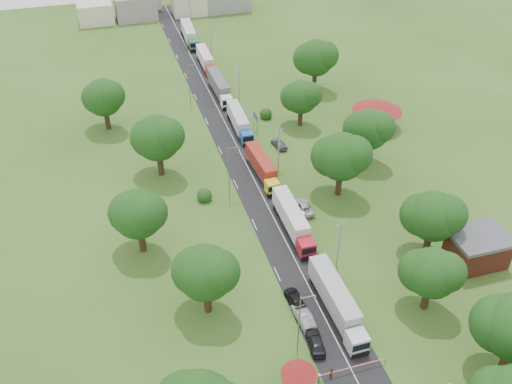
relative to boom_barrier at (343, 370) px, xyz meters
name	(u,v)px	position (x,y,z in m)	size (l,w,h in m)	color
ground	(287,244)	(1.36, 25.00, -0.89)	(260.00, 260.00, 0.00)	#2B511B
road	(252,175)	(1.36, 45.00, -0.89)	(8.00, 200.00, 0.04)	black
boom_barrier	(343,370)	(0.00, 0.00, 0.00)	(9.22, 0.35, 1.18)	slate
guard_booth	(299,375)	(-5.84, 0.00, 1.27)	(4.40, 4.40, 3.45)	beige
info_sign	(256,119)	(6.56, 60.00, 2.11)	(0.12, 3.10, 4.10)	slate
pole_1	(339,243)	(6.86, 18.00, 3.79)	(1.60, 0.24, 9.00)	gray
pole_2	(279,146)	(6.86, 46.00, 3.79)	(1.60, 0.24, 9.00)	gray
pole_3	(239,83)	(6.86, 74.00, 3.79)	(1.60, 0.24, 9.00)	gray
pole_4	(211,37)	(6.86, 102.00, 3.79)	(1.60, 0.24, 9.00)	gray
pole_5	(190,4)	(6.86, 130.00, 3.79)	(1.60, 0.24, 9.00)	gray
lamp_0	(300,322)	(-3.99, 5.00, 4.66)	(2.03, 0.22, 10.00)	slate
lamp_1	(230,169)	(-3.99, 40.00, 4.66)	(2.03, 0.22, 10.00)	slate
lamp_2	(190,83)	(-3.99, 75.00, 4.66)	(2.03, 0.22, 10.00)	slate
tree_2	(432,272)	(15.35, 7.14, 5.70)	(8.00, 8.00, 10.10)	#382616
tree_3	(433,215)	(21.35, 17.16, 6.33)	(8.80, 8.80, 11.07)	#382616
tree_4	(341,156)	(14.34, 35.17, 6.96)	(9.60, 9.60, 12.05)	#382616
tree_5	(369,129)	(23.35, 43.16, 6.33)	(8.80, 8.80, 11.07)	#382616
tree_6	(301,97)	(16.35, 60.14, 5.70)	(8.00, 8.00, 10.10)	#382616
tree_7	(316,58)	(25.34, 75.17, 6.96)	(9.60, 9.60, 12.05)	#382616
tree_10	(205,272)	(-13.65, 15.16, 6.33)	(8.80, 8.80, 11.07)	#382616
tree_11	(138,213)	(-20.65, 30.16, 6.33)	(8.80, 8.80, 11.07)	#382616
tree_12	(157,138)	(-14.66, 50.17, 6.96)	(9.60, 9.60, 12.05)	#382616
tree_13	(103,97)	(-22.65, 70.16, 6.33)	(8.80, 8.80, 11.07)	#382616
house_brick	(477,249)	(27.36, 13.00, 1.76)	(8.60, 6.60, 5.20)	maroon
house_cream	(377,111)	(31.36, 55.00, 2.75)	(10.08, 10.08, 5.80)	beige
distant_town	(171,4)	(2.04, 135.00, 2.60)	(52.00, 8.00, 8.00)	gray
truck_0	(337,301)	(3.16, 9.62, 1.38)	(2.77, 15.42, 4.27)	beige
truck_1	(293,220)	(3.28, 27.96, 1.27)	(2.59, 14.69, 4.07)	#B31424
truck_2	(262,167)	(3.20, 44.27, 1.10)	(2.91, 13.62, 3.76)	yellow
truck_3	(239,121)	(3.50, 61.74, 1.14)	(2.74, 13.81, 3.82)	#19569B
truck_4	(220,87)	(3.38, 78.13, 1.27)	(2.72, 14.68, 4.07)	silver
truck_5	(206,60)	(3.68, 94.54, 1.13)	(2.51, 13.73, 3.80)	#B5271B
truck_6	(189,34)	(2.99, 112.30, 1.34)	(3.18, 15.19, 4.20)	#266640
car_lane_front	(316,342)	(-1.64, 5.00, -0.08)	(1.91, 4.76, 1.62)	black
car_lane_mid	(303,316)	(-1.64, 9.58, -0.08)	(1.71, 4.91, 1.62)	gray
car_lane_rear	(295,299)	(-1.64, 13.00, -0.20)	(1.94, 4.78, 1.39)	black
car_verge_near	(303,207)	(6.86, 32.37, -0.12)	(2.55, 5.53, 1.54)	silver
car_verge_far	(279,144)	(9.36, 52.93, -0.12)	(1.83, 4.55, 1.55)	#5B5D63
pedestrian_near	(331,374)	(-1.53, -0.01, -0.12)	(0.56, 0.37, 1.55)	gray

